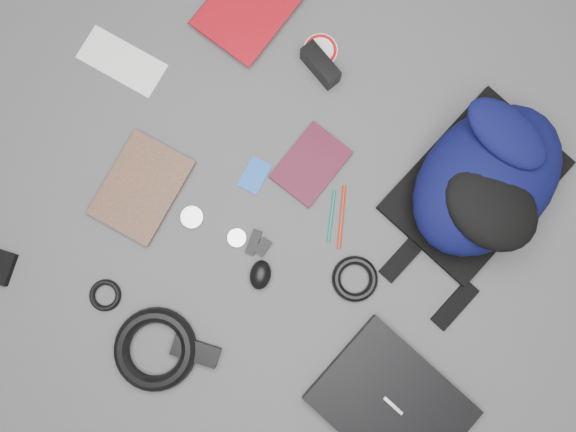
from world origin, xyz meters
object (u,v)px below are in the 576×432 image
at_px(compact_camera, 320,65).
at_px(mouse, 260,275).
at_px(laptop, 392,404).
at_px(power_brick, 196,351).
at_px(dvd_case, 311,164).
at_px(backpack, 487,180).
at_px(comic_book, 111,171).

bearing_deg(compact_camera, mouse, -55.17).
relative_size(laptop, compact_camera, 3.00).
bearing_deg(power_brick, dvd_case, 76.24).
distance_m(laptop, dvd_case, 0.61).
relative_size(compact_camera, power_brick, 0.98).
distance_m(laptop, mouse, 0.44).
height_order(backpack, laptop, backpack).
xyz_separation_m(mouse, power_brick, (-0.06, -0.23, -0.00)).
distance_m(comic_book, dvd_case, 0.50).
height_order(laptop, dvd_case, laptop).
xyz_separation_m(comic_book, dvd_case, (0.44, 0.24, -0.00)).
bearing_deg(backpack, compact_camera, -175.10).
relative_size(backpack, dvd_case, 2.52).
height_order(dvd_case, mouse, mouse).
bearing_deg(backpack, dvd_case, -144.56).
relative_size(mouse, power_brick, 0.63).
bearing_deg(power_brick, comic_book, 134.09).
height_order(backpack, compact_camera, backpack).
xyz_separation_m(compact_camera, mouse, (0.10, -0.53, -0.01)).
relative_size(backpack, mouse, 6.27).
bearing_deg(backpack, comic_book, -139.47).
relative_size(comic_book, compact_camera, 2.15).
relative_size(dvd_case, mouse, 2.49).
distance_m(comic_book, mouse, 0.45).
bearing_deg(laptop, compact_camera, 143.39).
relative_size(dvd_case, compact_camera, 1.60).
relative_size(backpack, laptop, 1.34).
bearing_deg(compact_camera, laptop, -27.91).
distance_m(compact_camera, power_brick, 0.77).
height_order(laptop, compact_camera, compact_camera).
height_order(backpack, mouse, backpack).
bearing_deg(compact_camera, dvd_case, -44.81).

